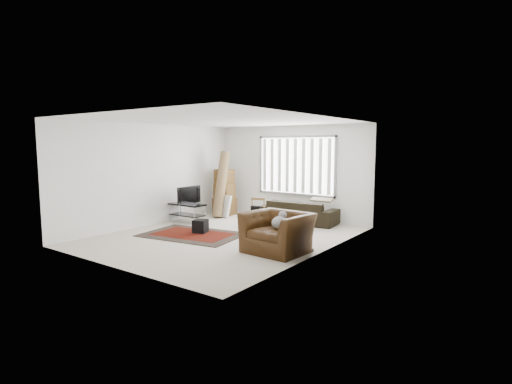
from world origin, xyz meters
TOP-DOWN VIEW (x-y plane):
  - room at (0.03, 0.51)m, footprint 6.00×6.02m
  - persian_rug at (-0.71, -0.35)m, footprint 2.53×1.88m
  - tv_stand at (-1.95, 0.69)m, footprint 1.05×0.47m
  - tv at (-1.95, 0.69)m, footprint 0.11×0.85m
  - subwoofer at (-0.69, -0.10)m, footprint 0.40×0.40m
  - moving_boxes at (-1.91, 2.25)m, footprint 0.59×0.55m
  - white_flatpack at (-1.67, 1.94)m, footprint 0.56×0.33m
  - rolled_rug at (-1.77, 1.94)m, footprint 0.44×0.85m
  - sofa at (0.60, 2.45)m, footprint 2.18×1.09m
  - side_chair at (-0.05, 1.34)m, footprint 0.50×0.50m
  - armchair at (1.77, -0.45)m, footprint 1.29×1.14m

SIDE VIEW (x-z plane):
  - persian_rug at x=-0.71m, z-range 0.00..0.02m
  - subwoofer at x=-0.69m, z-range 0.02..0.33m
  - white_flatpack at x=-1.67m, z-range 0.00..0.66m
  - tv_stand at x=-1.95m, z-range 0.12..0.64m
  - sofa at x=0.60m, z-range 0.00..0.81m
  - side_chair at x=-0.05m, z-range 0.04..0.79m
  - armchair at x=1.77m, z-range 0.00..0.91m
  - moving_boxes at x=-1.91m, z-range -0.05..1.35m
  - tv at x=-1.95m, z-range 0.53..1.02m
  - rolled_rug at x=-1.77m, z-range 0.00..1.96m
  - room at x=0.03m, z-range 0.40..3.11m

